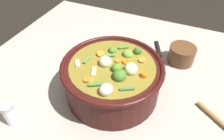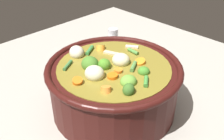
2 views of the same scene
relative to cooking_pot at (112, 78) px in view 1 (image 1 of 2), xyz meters
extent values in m
plane|color=#9E998E|center=(0.00, 0.00, -0.07)|extent=(1.10, 1.10, 0.00)
cylinder|color=#38110F|center=(0.00, 0.00, -0.01)|extent=(0.31, 0.31, 0.12)
torus|color=#38110F|center=(0.00, 0.00, 0.05)|extent=(0.32, 0.32, 0.02)
cylinder|color=olive|center=(0.00, 0.00, 0.00)|extent=(0.27, 0.27, 0.11)
ellipsoid|color=#428028|center=(0.03, -0.07, 0.06)|extent=(0.04, 0.04, 0.02)
ellipsoid|color=#447527|center=(-0.04, 0.04, 0.06)|extent=(0.04, 0.04, 0.04)
ellipsoid|color=#659D36|center=(-0.02, -0.07, 0.06)|extent=(0.04, 0.04, 0.03)
ellipsoid|color=#3A6624|center=(-0.05, -0.09, 0.06)|extent=(0.04, 0.03, 0.03)
ellipsoid|color=#4B8624|center=(-0.02, 0.01, 0.06)|extent=(0.04, 0.04, 0.03)
cylinder|color=#DC6011|center=(-0.03, -0.03, 0.06)|extent=(0.03, 0.03, 0.01)
cylinder|color=orange|center=(0.06, -0.03, 0.06)|extent=(0.03, 0.03, 0.02)
cylinder|color=orange|center=(-0.10, 0.01, 0.06)|extent=(0.03, 0.03, 0.02)
cylinder|color=orange|center=(-0.01, -0.02, 0.06)|extent=(0.02, 0.02, 0.01)
cylinder|color=orange|center=(0.04, 0.09, 0.06)|extent=(0.03, 0.03, 0.02)
cylinder|color=orange|center=(-0.08, -0.06, 0.06)|extent=(0.03, 0.03, 0.02)
ellipsoid|color=beige|center=(-0.03, 0.10, 0.06)|extent=(0.05, 0.05, 0.03)
ellipsoid|color=beige|center=(0.02, 0.00, 0.06)|extent=(0.05, 0.06, 0.03)
ellipsoid|color=beige|center=(-0.06, 0.00, 0.06)|extent=(0.05, 0.05, 0.04)
cylinder|color=#408836|center=(0.00, -0.10, 0.06)|extent=(0.03, 0.03, 0.01)
cylinder|color=#377C3B|center=(0.01, 0.09, 0.06)|extent=(0.04, 0.03, 0.01)
cylinder|color=#50823E|center=(0.03, -0.04, 0.06)|extent=(0.04, 0.03, 0.01)
cylinder|color=#4C8439|center=(0.08, 0.01, 0.06)|extent=(0.01, 0.03, 0.01)
cylinder|color=#3D733A|center=(-0.08, 0.07, 0.06)|extent=(0.04, 0.03, 0.01)
cube|color=beige|center=(0.04, 0.05, 0.06)|extent=(0.03, 0.04, 0.01)
cube|color=beige|center=(0.10, 0.03, 0.06)|extent=(0.03, 0.03, 0.01)
cylinder|color=silver|center=(0.23, 0.23, -0.04)|extent=(0.03, 0.03, 0.06)
cylinder|color=#B7B7BC|center=(0.23, 0.23, 0.00)|extent=(0.04, 0.04, 0.01)
cylinder|color=brown|center=(-0.18, -0.26, -0.03)|extent=(0.10, 0.10, 0.07)
cylinder|color=black|center=(-0.09, -0.22, -0.01)|extent=(0.05, 0.09, 0.02)
camera|label=1|loc=(-0.19, 0.45, 0.48)|focal=34.15mm
camera|label=2|loc=(-0.37, -0.37, 0.37)|focal=42.06mm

